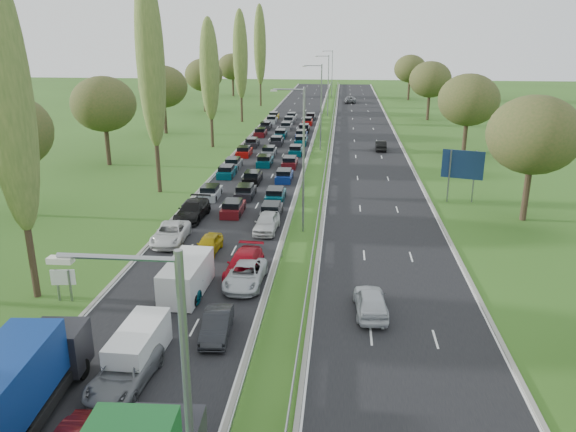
% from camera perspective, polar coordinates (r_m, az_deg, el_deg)
% --- Properties ---
extents(ground, '(260.00, 260.00, 0.00)m').
position_cam_1_polar(ground, '(83.38, 3.36, 6.95)').
color(ground, '#2F531A').
rests_on(ground, ground).
extents(near_carriageway, '(10.50, 215.00, 0.04)m').
position_cam_1_polar(near_carriageway, '(86.34, -1.09, 7.36)').
color(near_carriageway, black).
rests_on(near_carriageway, ground).
extents(far_carriageway, '(10.50, 215.00, 0.04)m').
position_cam_1_polar(far_carriageway, '(85.86, 7.97, 7.13)').
color(far_carriageway, black).
rests_on(far_carriageway, ground).
extents(central_reservation, '(2.36, 215.00, 0.32)m').
position_cam_1_polar(central_reservation, '(85.74, 3.43, 7.63)').
color(central_reservation, gray).
rests_on(central_reservation, ground).
extents(lamp_columns, '(0.18, 140.18, 12.00)m').
position_cam_1_polar(lamp_columns, '(80.46, 3.38, 10.88)').
color(lamp_columns, gray).
rests_on(lamp_columns, ground).
extents(poplar_row, '(2.80, 127.80, 22.44)m').
position_cam_1_polar(poplar_row, '(72.59, -10.03, 14.93)').
color(poplar_row, '#2D2116').
rests_on(poplar_row, ground).
extents(woodland_left, '(8.00, 166.00, 11.10)m').
position_cam_1_polar(woodland_left, '(71.36, -19.31, 10.37)').
color(woodland_left, '#2D2116').
rests_on(woodland_left, ground).
extents(woodland_right, '(8.00, 153.00, 11.10)m').
position_cam_1_polar(woodland_right, '(70.88, 19.23, 10.33)').
color(woodland_right, '#2D2116').
rests_on(woodland_right, ground).
extents(traffic_queue_fill, '(9.07, 66.20, 0.80)m').
position_cam_1_polar(traffic_queue_fill, '(81.31, -1.52, 7.01)').
color(traffic_queue_fill, '#053F4C').
rests_on(traffic_queue_fill, ground).
extents(near_car_2, '(2.76, 5.46, 1.48)m').
position_cam_1_polar(near_car_2, '(45.87, -11.85, -1.73)').
color(near_car_2, silver).
rests_on(near_car_2, near_carriageway).
extents(near_car_3, '(2.54, 5.66, 1.61)m').
position_cam_1_polar(near_car_3, '(51.28, -9.68, 0.59)').
color(near_car_3, black).
rests_on(near_car_3, near_carriageway).
extents(near_car_6, '(2.65, 5.21, 1.41)m').
position_cam_1_polar(near_car_6, '(28.55, -16.33, -15.04)').
color(near_car_6, slate).
rests_on(near_car_6, near_carriageway).
extents(near_car_7, '(2.44, 5.13, 1.44)m').
position_cam_1_polar(near_car_7, '(37.04, -10.03, -6.53)').
color(near_car_7, '#053F4E').
rests_on(near_car_7, near_carriageway).
extents(near_car_8, '(1.76, 3.98, 1.33)m').
position_cam_1_polar(near_car_8, '(43.23, -8.06, -2.85)').
color(near_car_8, '#AB8D0B').
rests_on(near_car_8, near_carriageway).
extents(near_car_9, '(1.75, 4.26, 1.37)m').
position_cam_1_polar(near_car_9, '(31.69, -7.26, -10.91)').
color(near_car_9, black).
rests_on(near_car_9, near_carriageway).
extents(near_car_10, '(2.47, 5.17, 1.42)m').
position_cam_1_polar(near_car_10, '(37.55, -4.37, -5.96)').
color(near_car_10, silver).
rests_on(near_car_10, near_carriageway).
extents(near_car_11, '(2.40, 5.43, 1.55)m').
position_cam_1_polar(near_car_11, '(39.06, -4.47, -4.88)').
color(near_car_11, '#A10918').
rests_on(near_car_11, near_carriageway).
extents(near_car_12, '(2.03, 4.67, 1.57)m').
position_cam_1_polar(near_car_12, '(47.35, -2.19, -0.66)').
color(near_car_12, silver).
rests_on(near_car_12, near_carriageway).
extents(far_car_0, '(2.13, 4.72, 1.58)m').
position_cam_1_polar(far_car_0, '(34.10, 8.41, -8.57)').
color(far_car_0, silver).
rests_on(far_car_0, far_carriageway).
extents(far_car_1, '(1.57, 4.30, 1.41)m').
position_cam_1_polar(far_car_1, '(82.11, 9.41, 7.08)').
color(far_car_1, black).
rests_on(far_car_1, far_carriageway).
extents(far_car_2, '(2.78, 5.67, 1.55)m').
position_cam_1_polar(far_car_2, '(139.82, 6.36, 11.68)').
color(far_car_2, slate).
rests_on(far_car_2, far_carriageway).
extents(blue_lorry, '(2.44, 8.77, 3.70)m').
position_cam_1_polar(blue_lorry, '(27.16, -25.57, -15.05)').
color(blue_lorry, black).
rests_on(blue_lorry, near_carriageway).
extents(white_van_front, '(1.89, 4.81, 1.93)m').
position_cam_1_polar(white_van_front, '(30.21, -14.76, -12.33)').
color(white_van_front, silver).
rests_on(white_van_front, near_carriageway).
extents(white_van_rear, '(2.19, 5.58, 2.24)m').
position_cam_1_polar(white_van_rear, '(36.85, -10.16, -5.98)').
color(white_van_rear, silver).
rests_on(white_van_rear, near_carriageway).
extents(info_sign, '(1.50, 0.29, 2.10)m').
position_cam_1_polar(info_sign, '(37.71, -21.86, -6.12)').
color(info_sign, gray).
rests_on(info_sign, ground).
extents(direction_sign, '(3.84, 1.32, 5.20)m').
position_cam_1_polar(direction_sign, '(57.64, 17.31, 4.79)').
color(direction_sign, gray).
rests_on(direction_sign, ground).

